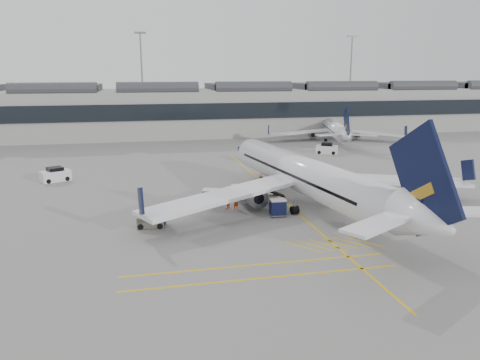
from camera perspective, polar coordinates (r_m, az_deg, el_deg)
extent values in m
plane|color=gray|center=(47.30, -3.34, -5.81)|extent=(220.00, 220.00, 0.00)
cube|color=#9E9E99|center=(116.84, -9.08, 8.11)|extent=(200.00, 20.00, 11.00)
cube|color=black|center=(106.61, -8.75, 8.20)|extent=(200.00, 0.50, 3.60)
cube|color=#38383D|center=(116.48, -9.19, 11.15)|extent=(200.00, 18.00, 1.40)
cylinder|color=slate|center=(130.27, -11.82, 11.58)|extent=(0.44, 0.44, 25.00)
cube|color=slate|center=(130.61, -12.09, 17.15)|extent=(3.00, 0.60, 0.50)
cylinder|color=slate|center=(144.23, 13.28, 11.63)|extent=(0.44, 0.44, 25.00)
cube|color=slate|center=(144.54, 13.55, 16.66)|extent=(3.00, 0.60, 0.50)
cube|color=gold|center=(58.83, 4.75, -2.03)|extent=(0.25, 60.00, 0.01)
cylinder|color=white|center=(54.74, 8.02, 0.54)|extent=(9.01, 33.87, 4.21)
cone|color=white|center=(71.70, 0.72, 3.63)|extent=(4.81, 5.04, 4.21)
cone|color=white|center=(39.26, 21.80, -4.64)|extent=(4.94, 5.93, 4.21)
cube|color=white|center=(49.29, -2.00, -1.95)|extent=(18.86, 12.05, 0.39)
cube|color=white|center=(59.42, 17.83, 0.03)|extent=(19.45, 7.19, 0.39)
cylinder|color=slate|center=(52.92, 1.48, -1.77)|extent=(2.91, 4.33, 2.35)
cylinder|color=slate|center=(58.93, 13.26, -0.58)|extent=(2.91, 4.33, 2.35)
cube|color=black|center=(38.96, 21.53, 0.03)|extent=(1.56, 8.49, 9.38)
cylinder|color=black|center=(66.73, 2.65, 0.13)|extent=(0.41, 0.75, 0.72)
cylinder|color=black|center=(51.84, 6.67, -3.66)|extent=(0.91, 1.00, 0.90)
cylinder|color=black|center=(54.56, 11.92, -3.00)|extent=(0.91, 1.00, 0.90)
cylinder|color=white|center=(108.82, 11.41, 6.17)|extent=(9.49, 25.53, 3.20)
cone|color=white|center=(123.04, 10.34, 6.98)|extent=(3.95, 4.10, 3.20)
cone|color=white|center=(94.30, 12.85, 5.28)|extent=(4.12, 4.76, 3.20)
cube|color=white|center=(106.64, 7.19, 5.77)|extent=(14.63, 3.95, 0.30)
cube|color=white|center=(109.28, 15.71, 5.56)|extent=(13.86, 10.36, 0.30)
cylinder|color=slate|center=(108.72, 8.77, 5.54)|extent=(2.50, 3.41, 1.79)
cylinder|color=slate|center=(110.31, 13.89, 5.42)|extent=(2.50, 3.41, 1.79)
cube|color=black|center=(94.52, 12.86, 6.75)|extent=(1.87, 6.34, 7.13)
cylinder|color=black|center=(118.71, 10.61, 5.59)|extent=(0.37, 0.59, 0.54)
cylinder|color=black|center=(106.71, 10.41, 4.81)|extent=(0.75, 0.81, 0.68)
cylinder|color=black|center=(107.41, 12.66, 4.76)|extent=(0.75, 0.81, 0.68)
cube|color=silver|center=(56.63, 2.61, -2.21)|extent=(4.25, 2.17, 0.75)
cube|color=black|center=(56.55, 3.69, -1.35)|extent=(3.76, 1.68, 1.58)
cube|color=silver|center=(56.31, 1.42, -1.50)|extent=(1.15, 1.51, 0.96)
cylinder|color=black|center=(55.79, 1.17, -2.58)|extent=(0.49, 0.26, 0.47)
cylinder|color=black|center=(57.23, 1.03, -2.18)|extent=(0.49, 0.26, 0.47)
cylinder|color=black|center=(56.15, 4.22, -2.51)|extent=(0.49, 0.26, 0.47)
cylinder|color=black|center=(57.58, 4.00, -2.12)|extent=(0.49, 0.26, 0.47)
cube|color=gray|center=(51.00, 4.62, -4.20)|extent=(1.87, 1.58, 0.12)
cube|color=#111743|center=(50.76, 4.63, -3.30)|extent=(1.71, 1.52, 1.51)
cube|color=silver|center=(50.55, 4.65, -2.44)|extent=(1.76, 1.57, 0.10)
cylinder|color=black|center=(50.34, 3.95, -4.50)|extent=(0.24, 0.12, 0.23)
cylinder|color=black|center=(51.41, 3.68, -4.13)|extent=(0.24, 0.12, 0.23)
cylinder|color=black|center=(50.66, 5.56, -4.42)|extent=(0.24, 0.12, 0.23)
cylinder|color=black|center=(51.71, 5.26, -4.05)|extent=(0.24, 0.12, 0.23)
cube|color=gray|center=(57.32, -0.21, -2.21)|extent=(1.91, 1.65, 0.12)
cube|color=#111743|center=(57.11, -0.21, -1.42)|extent=(1.75, 1.58, 1.47)
cube|color=silver|center=(56.92, -0.21, -0.67)|extent=(1.81, 1.63, 0.10)
cylinder|color=black|center=(56.60, -0.69, -2.48)|extent=(0.24, 0.13, 0.22)
cylinder|color=black|center=(57.62, -1.07, -2.20)|extent=(0.24, 0.13, 0.22)
cylinder|color=black|center=(57.08, 0.65, -2.35)|extent=(0.24, 0.13, 0.22)
cylinder|color=black|center=(58.08, 0.26, -2.07)|extent=(0.24, 0.13, 0.22)
cube|color=gray|center=(48.33, -9.96, -5.35)|extent=(1.92, 1.69, 0.12)
cube|color=#111743|center=(48.09, -10.00, -4.46)|extent=(1.77, 1.61, 1.43)
cube|color=silver|center=(47.87, -10.03, -3.61)|extent=(1.82, 1.67, 0.10)
cylinder|color=black|center=(47.96, -10.87, -5.63)|extent=(0.23, 0.14, 0.22)
cylinder|color=black|center=(48.97, -10.65, -5.22)|extent=(0.23, 0.14, 0.22)
cylinder|color=black|center=(47.74, -9.24, -5.65)|extent=(0.23, 0.14, 0.22)
cylinder|color=black|center=(48.75, -9.05, -5.24)|extent=(0.23, 0.14, 0.22)
cube|color=gray|center=(54.91, -3.61, -2.91)|extent=(2.19, 1.98, 0.13)
cube|color=#111743|center=(54.68, -3.63, -2.04)|extent=(2.02, 1.88, 1.57)
cube|color=silver|center=(54.48, -3.64, -1.21)|extent=(2.09, 1.94, 0.11)
cylinder|color=black|center=(54.48, -4.48, -3.14)|extent=(0.26, 0.17, 0.24)
cylinder|color=black|center=(55.61, -4.30, -2.80)|extent=(0.26, 0.17, 0.24)
cylinder|color=black|center=(54.27, -2.90, -3.18)|extent=(0.26, 0.17, 0.24)
cylinder|color=black|center=(55.40, -2.75, -2.83)|extent=(0.26, 0.17, 0.24)
imported|color=#F0490C|center=(53.03, -0.49, -2.73)|extent=(0.71, 0.56, 1.69)
imported|color=#E7430C|center=(53.44, -1.59, -2.68)|extent=(0.96, 0.95, 1.56)
cube|color=#555649|center=(48.08, -10.81, -4.98)|extent=(2.82, 1.90, 1.06)
cube|color=#555649|center=(47.89, -10.84, -4.26)|extent=(1.42, 1.42, 0.53)
cylinder|color=black|center=(47.63, -12.02, -5.57)|extent=(0.62, 0.34, 0.59)
cylinder|color=black|center=(48.93, -11.84, -5.06)|extent=(0.62, 0.34, 0.59)
cylinder|color=black|center=(47.44, -9.72, -5.55)|extent=(0.62, 0.34, 0.59)
cylinder|color=black|center=(48.74, -9.60, -5.03)|extent=(0.62, 0.34, 0.59)
cone|color=#F24C0A|center=(70.66, 2.52, 0.77)|extent=(0.35, 0.35, 0.49)
cone|color=#F24C0A|center=(59.22, 12.41, -1.92)|extent=(0.41, 0.41, 0.56)
cube|color=silver|center=(71.75, -21.57, 0.47)|extent=(4.42, 3.59, 1.54)
cube|color=black|center=(71.57, -21.63, 1.20)|extent=(2.62, 2.57, 0.66)
cylinder|color=black|center=(70.64, -22.32, -0.15)|extent=(0.70, 0.52, 0.66)
cylinder|color=black|center=(72.28, -22.75, 0.10)|extent=(0.70, 0.52, 0.66)
cylinder|color=black|center=(71.44, -20.32, 0.16)|extent=(0.70, 0.52, 0.66)
cylinder|color=black|center=(73.07, -20.79, 0.40)|extent=(0.70, 0.52, 0.66)
cube|color=silver|center=(81.78, 2.14, 2.86)|extent=(3.46, 4.60, 1.60)
cube|color=black|center=(81.62, 2.15, 3.53)|extent=(2.58, 2.64, 0.69)
cylinder|color=black|center=(80.41, 2.66, 2.35)|extent=(0.49, 0.73, 0.69)
cylinder|color=black|center=(80.65, 1.37, 2.39)|extent=(0.49, 0.73, 0.69)
cylinder|color=black|center=(83.10, 2.89, 2.70)|extent=(0.49, 0.73, 0.69)
cylinder|color=black|center=(83.32, 1.64, 2.74)|extent=(0.49, 0.73, 0.69)
cube|color=silver|center=(90.84, 10.54, 3.66)|extent=(4.48, 3.64, 1.56)
cube|color=black|center=(90.69, 10.56, 4.25)|extent=(2.66, 2.61, 0.67)
cylinder|color=black|center=(90.16, 9.63, 3.34)|extent=(0.71, 0.53, 0.67)
cylinder|color=black|center=(91.90, 9.75, 3.52)|extent=(0.71, 0.53, 0.67)
cylinder|color=black|center=(89.94, 11.32, 3.25)|extent=(0.71, 0.53, 0.67)
cylinder|color=black|center=(91.69, 11.41, 3.43)|extent=(0.71, 0.53, 0.67)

